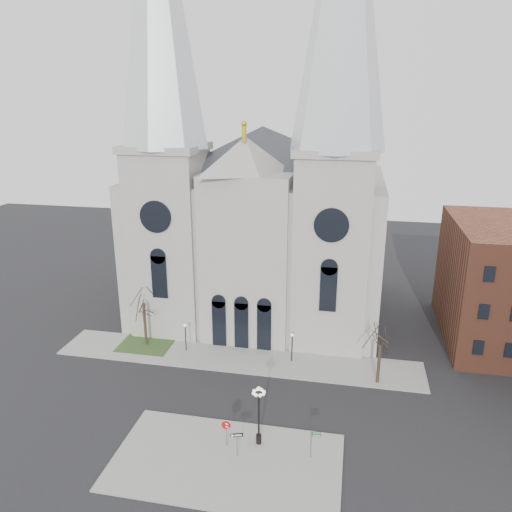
% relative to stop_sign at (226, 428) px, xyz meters
% --- Properties ---
extents(ground, '(160.00, 160.00, 0.00)m').
position_rel_stop_sign_xyz_m(ground, '(-2.57, 3.29, -1.92)').
color(ground, black).
rests_on(ground, ground).
extents(sidewalk_near, '(18.00, 10.00, 0.14)m').
position_rel_stop_sign_xyz_m(sidewalk_near, '(0.43, -1.71, -1.85)').
color(sidewalk_near, gray).
rests_on(sidewalk_near, ground).
extents(sidewalk_far, '(40.00, 6.00, 0.14)m').
position_rel_stop_sign_xyz_m(sidewalk_far, '(-2.57, 14.29, -1.85)').
color(sidewalk_far, gray).
rests_on(sidewalk_far, ground).
extents(grass_patch, '(6.00, 5.00, 0.18)m').
position_rel_stop_sign_xyz_m(grass_patch, '(-13.57, 15.29, -1.83)').
color(grass_patch, '#2F4C20').
rests_on(grass_patch, ground).
extents(cathedral, '(33.00, 26.66, 54.00)m').
position_rel_stop_sign_xyz_m(cathedral, '(-2.57, 26.14, 16.56)').
color(cathedral, '#9B9990').
rests_on(cathedral, ground).
extents(bg_building_brick, '(14.00, 18.00, 14.00)m').
position_rel_stop_sign_xyz_m(bg_building_brick, '(27.43, 25.29, 5.08)').
color(bg_building_brick, brown).
rests_on(bg_building_brick, ground).
extents(tree_left, '(3.20, 3.20, 7.50)m').
position_rel_stop_sign_xyz_m(tree_left, '(-13.57, 15.29, 3.67)').
color(tree_left, black).
rests_on(tree_left, ground).
extents(tree_right, '(3.20, 3.20, 6.00)m').
position_rel_stop_sign_xyz_m(tree_right, '(12.43, 12.29, 2.55)').
color(tree_right, black).
rests_on(tree_right, ground).
extents(ped_lamp_left, '(0.32, 0.32, 3.26)m').
position_rel_stop_sign_xyz_m(ped_lamp_left, '(-8.57, 14.79, 0.42)').
color(ped_lamp_left, black).
rests_on(ped_lamp_left, sidewalk_far).
extents(ped_lamp_right, '(0.32, 0.32, 3.26)m').
position_rel_stop_sign_xyz_m(ped_lamp_right, '(3.43, 14.79, 0.42)').
color(ped_lamp_right, black).
rests_on(ped_lamp_right, sidewalk_far).
extents(stop_sign, '(0.86, 0.29, 2.49)m').
position_rel_stop_sign_xyz_m(stop_sign, '(0.00, 0.00, 0.00)').
color(stop_sign, slate).
rests_on(stop_sign, sidewalk_near).
extents(globe_lamp, '(1.47, 1.47, 5.35)m').
position_rel_stop_sign_xyz_m(globe_lamp, '(2.51, 0.86, 1.58)').
color(globe_lamp, black).
rests_on(globe_lamp, sidewalk_near).
extents(one_way_sign, '(0.96, 0.32, 2.27)m').
position_rel_stop_sign_xyz_m(one_way_sign, '(1.12, -1.00, -0.25)').
color(one_way_sign, slate).
rests_on(one_way_sign, sidewalk_near).
extents(street_name_sign, '(0.79, 0.21, 2.50)m').
position_rel_stop_sign_xyz_m(street_name_sign, '(6.96, 0.02, -0.32)').
color(street_name_sign, slate).
rests_on(street_name_sign, sidewalk_near).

